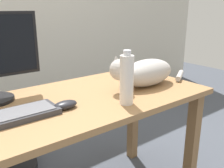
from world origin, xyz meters
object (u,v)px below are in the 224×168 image
(computer_mouse, at_px, (66,104))
(spray_bottle, at_px, (127,79))
(keyboard, at_px, (3,118))
(cat, at_px, (145,72))

(computer_mouse, height_order, spray_bottle, spray_bottle)
(keyboard, bearing_deg, cat, -0.51)
(cat, bearing_deg, spray_bottle, -151.20)
(computer_mouse, bearing_deg, keyboard, 173.21)
(computer_mouse, bearing_deg, cat, 2.74)
(keyboard, height_order, cat, cat)
(keyboard, distance_m, computer_mouse, 0.26)
(keyboard, bearing_deg, spray_bottle, -16.37)
(cat, distance_m, spray_bottle, 0.30)
(cat, height_order, computer_mouse, cat)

